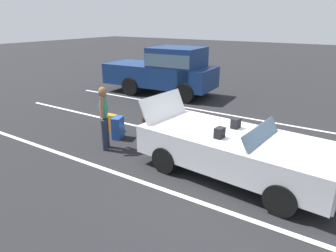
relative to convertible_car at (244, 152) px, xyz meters
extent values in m
plane|color=black|center=(-0.20, 0.02, -0.59)|extent=(80.00, 80.00, 0.00)
cube|color=silver|center=(-0.20, -1.33, -0.59)|extent=(18.00, 0.12, 0.01)
cube|color=silver|center=(-0.20, 1.37, -0.59)|extent=(18.00, 0.12, 0.01)
cube|color=silver|center=(-0.20, 4.07, -0.59)|extent=(18.00, 0.12, 0.01)
cube|color=silver|center=(-0.20, 0.02, 0.03)|extent=(4.23, 2.10, 0.64)
cube|color=silver|center=(1.23, -0.10, -0.08)|extent=(1.45, 1.78, 0.38)
cube|color=slate|center=(0.31, -0.03, 0.50)|extent=(0.31, 1.56, 0.31)
cube|color=black|center=(-0.37, 0.40, 0.46)|extent=(0.18, 0.23, 0.22)
cube|color=black|center=(-0.43, -0.33, 0.46)|extent=(0.18, 0.23, 0.22)
cube|color=silver|center=(-2.14, 0.18, 0.63)|extent=(0.42, 1.52, 0.60)
cylinder|color=black|center=(1.14, 0.72, -0.29)|extent=(0.62, 0.27, 0.60)
cylinder|color=black|center=(1.00, -0.90, -0.29)|extent=(0.62, 0.27, 0.60)
cylinder|color=black|center=(-1.40, 0.93, -0.29)|extent=(0.62, 0.27, 0.60)
cylinder|color=black|center=(-1.53, -0.68, -0.29)|extent=(0.62, 0.27, 0.60)
cube|color=#2D2319|center=(-2.96, 0.59, -0.22)|extent=(0.53, 0.54, 0.74)
cube|color=black|center=(-2.85, 0.69, -0.28)|extent=(0.28, 0.29, 0.41)
sphere|color=black|center=(-3.15, 0.64, -0.57)|extent=(0.04, 0.04, 0.04)
sphere|color=black|center=(-2.92, 0.39, -0.57)|extent=(0.04, 0.04, 0.04)
cube|color=#1E479E|center=(-3.78, 0.29, -0.28)|extent=(0.36, 0.46, 0.62)
sphere|color=black|center=(-3.91, 0.39, -0.57)|extent=(0.04, 0.04, 0.04)
sphere|color=black|center=(-3.82, 0.13, -0.57)|extent=(0.04, 0.04, 0.04)
cube|color=orange|center=(-4.39, 0.66, -0.34)|extent=(0.35, 0.22, 0.50)
sphere|color=black|center=(-4.50, 0.58, -0.57)|extent=(0.04, 0.04, 0.04)
sphere|color=black|center=(-4.26, 0.59, -0.57)|extent=(0.04, 0.04, 0.04)
cylinder|color=#1E2338|center=(-3.60, -0.37, -0.18)|extent=(0.21, 0.21, 0.82)
cylinder|color=#1E2338|center=(-3.49, -0.53, -0.18)|extent=(0.21, 0.21, 0.82)
ellipsoid|color=#267259|center=(-3.55, -0.45, 0.53)|extent=(0.36, 0.39, 0.60)
sphere|color=brown|center=(-3.55, -0.45, 0.92)|extent=(0.21, 0.21, 0.21)
sphere|color=olive|center=(-3.55, -0.45, 0.97)|extent=(0.18, 0.18, 0.18)
cylinder|color=brown|center=(-3.66, -0.28, 0.59)|extent=(0.18, 0.21, 0.53)
cylinder|color=brown|center=(-3.43, -0.62, 0.59)|extent=(0.18, 0.21, 0.53)
cube|color=navy|center=(-3.92, 5.55, 0.26)|extent=(1.22, 1.97, 0.90)
cube|color=navy|center=(-4.97, 5.48, 0.66)|extent=(2.22, 2.03, 1.70)
cube|color=slate|center=(-4.97, 5.48, 1.04)|extent=(2.18, 2.05, 0.51)
cube|color=navy|center=(-7.17, 5.34, 0.26)|extent=(2.52, 2.05, 0.90)
cylinder|color=black|center=(-4.20, 6.43, -0.19)|extent=(0.82, 0.33, 0.80)
cylinder|color=black|center=(-4.09, 4.63, -0.19)|extent=(0.82, 0.33, 0.80)
cylinder|color=black|center=(-6.86, 6.26, -0.19)|extent=(0.82, 0.33, 0.80)
cylinder|color=black|center=(-6.75, 4.46, -0.19)|extent=(0.82, 0.33, 0.80)
camera|label=1|loc=(1.79, -5.71, 2.65)|focal=32.24mm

